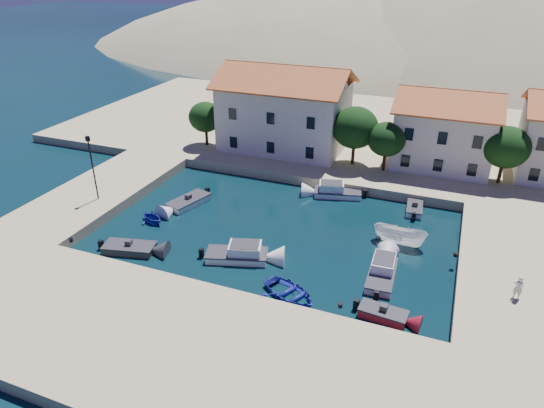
{
  "coord_description": "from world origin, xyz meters",
  "views": [
    {
      "loc": [
        13.15,
        -24.32,
        21.53
      ],
      "look_at": [
        -0.96,
        11.23,
        2.0
      ],
      "focal_mm": 32.0,
      "sensor_mm": 36.0,
      "label": 1
    }
  ],
  "objects_px": {
    "cabin_cruiser_south": "(237,254)",
    "cabin_cruiser_east": "(382,273)",
    "building_mid": "(445,128)",
    "rowboat_south": "(290,296)",
    "lamppost": "(92,162)",
    "pedestrian": "(518,287)",
    "building_left": "(285,106)",
    "boat_east": "(399,244)"
  },
  "relations": [
    {
      "from": "rowboat_south",
      "to": "pedestrian",
      "type": "relative_size",
      "value": 2.5
    },
    {
      "from": "building_left",
      "to": "boat_east",
      "type": "bearing_deg",
      "value": -44.64
    },
    {
      "from": "building_mid",
      "to": "rowboat_south",
      "type": "bearing_deg",
      "value": -106.24
    },
    {
      "from": "rowboat_south",
      "to": "boat_east",
      "type": "xyz_separation_m",
      "value": [
        6.15,
        10.05,
        0.0
      ]
    },
    {
      "from": "building_mid",
      "to": "cabin_cruiser_south",
      "type": "distance_m",
      "value": 28.05
    },
    {
      "from": "cabin_cruiser_south",
      "to": "cabin_cruiser_east",
      "type": "bearing_deg",
      "value": -8.92
    },
    {
      "from": "building_mid",
      "to": "cabin_cruiser_east",
      "type": "relative_size",
      "value": 2.18
    },
    {
      "from": "building_mid",
      "to": "rowboat_south",
      "type": "height_order",
      "value": "building_mid"
    },
    {
      "from": "cabin_cruiser_south",
      "to": "boat_east",
      "type": "height_order",
      "value": "cabin_cruiser_south"
    },
    {
      "from": "building_mid",
      "to": "pedestrian",
      "type": "xyz_separation_m",
      "value": [
        6.77,
        -22.84,
        -3.36
      ]
    },
    {
      "from": "lamppost",
      "to": "pedestrian",
      "type": "bearing_deg",
      "value": -2.9
    },
    {
      "from": "building_left",
      "to": "rowboat_south",
      "type": "distance_m",
      "value": 28.61
    },
    {
      "from": "building_left",
      "to": "rowboat_south",
      "type": "xyz_separation_m",
      "value": [
        10.1,
        -26.1,
        -5.94
      ]
    },
    {
      "from": "building_mid",
      "to": "pedestrian",
      "type": "height_order",
      "value": "building_mid"
    },
    {
      "from": "boat_east",
      "to": "building_mid",
      "type": "bearing_deg",
      "value": 0.35
    },
    {
      "from": "cabin_cruiser_east",
      "to": "boat_east",
      "type": "relative_size",
      "value": 1.07
    },
    {
      "from": "cabin_cruiser_south",
      "to": "lamppost",
      "type": "bearing_deg",
      "value": 151.92
    },
    {
      "from": "rowboat_south",
      "to": "pedestrian",
      "type": "bearing_deg",
      "value": -49.75
    },
    {
      "from": "boat_east",
      "to": "pedestrian",
      "type": "distance_m",
      "value": 10.46
    },
    {
      "from": "building_left",
      "to": "building_mid",
      "type": "relative_size",
      "value": 1.4
    },
    {
      "from": "cabin_cruiser_east",
      "to": "rowboat_south",
      "type": "bearing_deg",
      "value": 126.06
    },
    {
      "from": "building_mid",
      "to": "rowboat_south",
      "type": "xyz_separation_m",
      "value": [
        -7.9,
        -27.1,
        -5.22
      ]
    },
    {
      "from": "rowboat_south",
      "to": "cabin_cruiser_east",
      "type": "height_order",
      "value": "cabin_cruiser_east"
    },
    {
      "from": "building_left",
      "to": "cabin_cruiser_east",
      "type": "height_order",
      "value": "building_left"
    },
    {
      "from": "building_mid",
      "to": "lamppost",
      "type": "bearing_deg",
      "value": -144.55
    },
    {
      "from": "building_left",
      "to": "cabin_cruiser_east",
      "type": "relative_size",
      "value": 3.05
    },
    {
      "from": "cabin_cruiser_south",
      "to": "boat_east",
      "type": "bearing_deg",
      "value": 14.3
    },
    {
      "from": "building_mid",
      "to": "boat_east",
      "type": "bearing_deg",
      "value": -95.86
    },
    {
      "from": "cabin_cruiser_south",
      "to": "cabin_cruiser_east",
      "type": "distance_m",
      "value": 11.33
    },
    {
      "from": "rowboat_south",
      "to": "building_left",
      "type": "bearing_deg",
      "value": 45.21
    },
    {
      "from": "cabin_cruiser_east",
      "to": "lamppost",
      "type": "bearing_deg",
      "value": 84.16
    },
    {
      "from": "cabin_cruiser_south",
      "to": "rowboat_south",
      "type": "xyz_separation_m",
      "value": [
        5.55,
        -2.95,
        -0.48
      ]
    },
    {
      "from": "lamppost",
      "to": "boat_east",
      "type": "bearing_deg",
      "value": 8.1
    },
    {
      "from": "cabin_cruiser_east",
      "to": "pedestrian",
      "type": "distance_m",
      "value": 9.1
    },
    {
      "from": "lamppost",
      "to": "cabin_cruiser_east",
      "type": "bearing_deg",
      "value": -3.28
    },
    {
      "from": "rowboat_south",
      "to": "pedestrian",
      "type": "height_order",
      "value": "pedestrian"
    },
    {
      "from": "pedestrian",
      "to": "cabin_cruiser_south",
      "type": "bearing_deg",
      "value": 1.53
    },
    {
      "from": "lamppost",
      "to": "cabin_cruiser_east",
      "type": "distance_m",
      "value": 27.66
    },
    {
      "from": "pedestrian",
      "to": "building_left",
      "type": "bearing_deg",
      "value": -43.6
    },
    {
      "from": "pedestrian",
      "to": "cabin_cruiser_east",
      "type": "bearing_deg",
      "value": -3.93
    },
    {
      "from": "rowboat_south",
      "to": "cabin_cruiser_east",
      "type": "xyz_separation_m",
      "value": [
        5.67,
        4.53,
        0.48
      ]
    },
    {
      "from": "lamppost",
      "to": "cabin_cruiser_south",
      "type": "relative_size",
      "value": 1.18
    }
  ]
}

